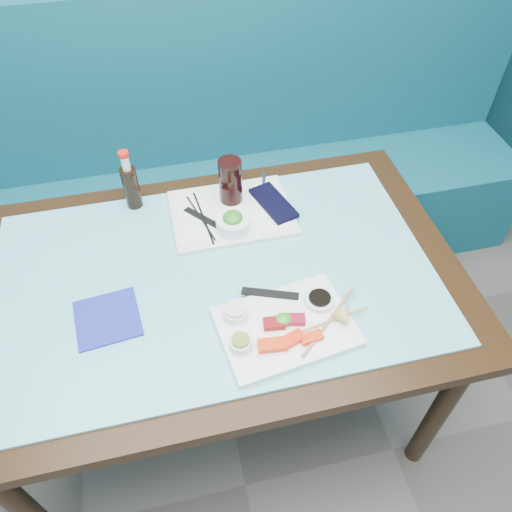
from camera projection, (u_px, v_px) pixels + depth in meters
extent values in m
cube|color=#0F5362|center=(193.00, 224.00, 2.30)|extent=(3.00, 0.55, 0.45)
cube|color=#0F5362|center=(175.00, 107.00, 2.09)|extent=(3.00, 0.12, 0.95)
cube|color=black|center=(216.00, 281.00, 1.42)|extent=(1.40, 0.90, 0.04)
cylinder|color=black|center=(25.00, 509.00, 1.37)|extent=(0.06, 0.06, 0.71)
cylinder|color=black|center=(439.00, 411.00, 1.56)|extent=(0.06, 0.06, 0.71)
cylinder|color=black|center=(40.00, 299.00, 1.85)|extent=(0.06, 0.06, 0.71)
cylinder|color=black|center=(355.00, 243.00, 2.04)|extent=(0.06, 0.06, 0.71)
cube|color=#69C4D3|center=(215.00, 275.00, 1.41)|extent=(1.22, 0.76, 0.01)
cube|color=white|center=(286.00, 327.00, 1.28)|extent=(0.36, 0.28, 0.02)
cube|color=red|center=(272.00, 345.00, 1.22)|extent=(0.07, 0.04, 0.02)
cube|color=#F92409|center=(291.00, 339.00, 1.23)|extent=(0.07, 0.05, 0.02)
cube|color=#ED3509|center=(311.00, 337.00, 1.24)|extent=(0.06, 0.04, 0.01)
cube|color=maroon|center=(274.00, 324.00, 1.26)|extent=(0.06, 0.04, 0.02)
cube|color=maroon|center=(295.00, 320.00, 1.27)|extent=(0.06, 0.04, 0.02)
ellipsoid|color=#3A9321|center=(283.00, 319.00, 1.27)|extent=(0.06, 0.05, 0.02)
cylinder|color=silver|center=(241.00, 343.00, 1.22)|extent=(0.07, 0.07, 0.02)
cylinder|color=olive|center=(241.00, 340.00, 1.21)|extent=(0.05, 0.05, 0.01)
cylinder|color=white|center=(235.00, 313.00, 1.28)|extent=(0.08, 0.08, 0.03)
cylinder|color=#FEE1D1|center=(235.00, 309.00, 1.26)|extent=(0.07, 0.07, 0.01)
cylinder|color=white|center=(319.00, 300.00, 1.31)|extent=(0.09, 0.09, 0.02)
cylinder|color=black|center=(320.00, 298.00, 1.30)|extent=(0.07, 0.07, 0.01)
cone|color=#D8BA66|center=(345.00, 318.00, 1.25)|extent=(0.05, 0.05, 0.05)
cube|color=black|center=(270.00, 294.00, 1.33)|extent=(0.15, 0.08, 0.00)
cylinder|color=#AB7D50|center=(329.00, 320.00, 1.27)|extent=(0.20, 0.18, 0.01)
cylinder|color=tan|center=(333.00, 320.00, 1.27)|extent=(0.20, 0.04, 0.01)
cube|color=white|center=(232.00, 213.00, 1.56)|extent=(0.37, 0.28, 0.01)
cube|color=white|center=(232.00, 211.00, 1.56)|extent=(0.34, 0.25, 0.00)
cylinder|color=white|center=(233.00, 223.00, 1.49)|extent=(0.13, 0.13, 0.04)
ellipsoid|color=#277F1D|center=(233.00, 218.00, 1.47)|extent=(0.06, 0.06, 0.03)
cylinder|color=black|center=(230.00, 181.00, 1.54)|extent=(0.09, 0.09, 0.15)
cube|color=black|center=(273.00, 203.00, 1.57)|extent=(0.13, 0.20, 0.01)
cylinder|color=silver|center=(264.00, 183.00, 1.64)|extent=(0.04, 0.10, 0.01)
cylinder|color=black|center=(201.00, 218.00, 1.53)|extent=(0.06, 0.21, 0.01)
cylinder|color=black|center=(203.00, 217.00, 1.53)|extent=(0.03, 0.24, 0.01)
cube|color=black|center=(202.00, 218.00, 1.53)|extent=(0.10, 0.12, 0.00)
cylinder|color=black|center=(131.00, 188.00, 1.55)|extent=(0.06, 0.06, 0.14)
cylinder|color=silver|center=(125.00, 163.00, 1.47)|extent=(0.03, 0.03, 0.05)
cylinder|color=red|center=(123.00, 154.00, 1.45)|extent=(0.04, 0.04, 0.01)
cube|color=#1B2497|center=(107.00, 318.00, 1.30)|extent=(0.18, 0.18, 0.01)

